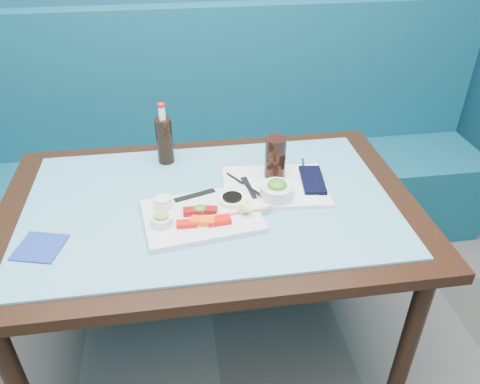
{
  "coord_description": "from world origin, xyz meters",
  "views": [
    {
      "loc": [
        -0.09,
        0.16,
        1.66
      ],
      "look_at": [
        0.1,
        1.43,
        0.8
      ],
      "focal_mm": 35.0,
      "sensor_mm": 36.0,
      "label": 1
    }
  ],
  "objects": [
    {
      "name": "dining_table",
      "position": [
        0.0,
        1.45,
        0.67
      ],
      "size": [
        1.4,
        0.9,
        0.75
      ],
      "color": "black",
      "rests_on": "ground"
    },
    {
      "name": "navy_pouch",
      "position": [
        0.37,
        1.5,
        0.78
      ],
      "size": [
        0.1,
        0.18,
        0.01
      ],
      "primitive_type": "cube",
      "rotation": [
        0.0,
        0.0,
        -0.13
      ],
      "color": "black",
      "rests_on": "serving_tray"
    },
    {
      "name": "serving_tray",
      "position": [
        0.24,
        1.5,
        0.76
      ],
      "size": [
        0.38,
        0.3,
        0.01
      ],
      "primitive_type": "cube",
      "rotation": [
        0.0,
        0.0,
        -0.08
      ],
      "color": "silver",
      "rests_on": "glass_top"
    },
    {
      "name": "ramekin_wasabi",
      "position": [
        -0.16,
        1.32,
        0.79
      ],
      "size": [
        0.08,
        0.08,
        0.03
      ],
      "primitive_type": "cylinder",
      "rotation": [
        0.0,
        0.0,
        -0.16
      ],
      "color": "white",
      "rests_on": "sashimi_plate"
    },
    {
      "name": "soy_fill",
      "position": [
        0.07,
        1.41,
        0.8
      ],
      "size": [
        0.07,
        0.07,
        0.01
      ],
      "primitive_type": "cylinder",
      "rotation": [
        0.0,
        0.0,
        -0.15
      ],
      "color": "black",
      "rests_on": "soy_dish"
    },
    {
      "name": "paper_placemat",
      "position": [
        0.24,
        1.5,
        0.77
      ],
      "size": [
        0.35,
        0.29,
        0.0
      ],
      "primitive_type": "cube",
      "rotation": [
        0.0,
        0.0,
        -0.27
      ],
      "color": "silver",
      "rests_on": "serving_tray"
    },
    {
      "name": "salmon_right",
      "position": [
        0.02,
        1.3,
        0.79
      ],
      "size": [
        0.08,
        0.04,
        0.02
      ],
      "primitive_type": "cube",
      "rotation": [
        0.0,
        0.0,
        0.11
      ],
      "color": "red",
      "rests_on": "sashimi_plate"
    },
    {
      "name": "wasabi_fill",
      "position": [
        -0.16,
        1.32,
        0.81
      ],
      "size": [
        0.06,
        0.06,
        0.01
      ],
      "primitive_type": "cylinder",
      "rotation": [
        0.0,
        0.0,
        -0.42
      ],
      "color": "#80A736",
      "rests_on": "ramekin_wasabi"
    },
    {
      "name": "fork",
      "position": [
        0.36,
        1.6,
        0.78
      ],
      "size": [
        0.03,
        0.09,
        0.01
      ],
      "primitive_type": "cylinder",
      "rotation": [
        1.57,
        0.0,
        -0.22
      ],
      "color": "white",
      "rests_on": "serving_tray"
    },
    {
      "name": "chopstick_sleeve",
      "position": [
        -0.05,
        1.46,
        0.78
      ],
      "size": [
        0.14,
        0.07,
        0.0
      ],
      "primitive_type": "cube",
      "rotation": [
        0.0,
        0.0,
        0.31
      ],
      "color": "black",
      "rests_on": "sashimi_plate"
    },
    {
      "name": "tuna_left",
      "position": [
        -0.06,
        1.36,
        0.79
      ],
      "size": [
        0.06,
        0.03,
        0.02
      ],
      "primitive_type": "cube",
      "rotation": [
        0.0,
        0.0,
        0.01
      ],
      "color": "maroon",
      "rests_on": "sashimi_plate"
    },
    {
      "name": "cola_glass",
      "position": [
        0.25,
        1.55,
        0.85
      ],
      "size": [
        0.08,
        0.08,
        0.15
      ],
      "primitive_type": "cylinder",
      "rotation": [
        0.0,
        0.0,
        0.15
      ],
      "color": "black",
      "rests_on": "serving_tray"
    },
    {
      "name": "ramekin_ginger",
      "position": [
        -0.15,
        1.41,
        0.79
      ],
      "size": [
        0.08,
        0.08,
        0.02
      ],
      "primitive_type": "cylinder",
      "rotation": [
        0.0,
        0.0,
        -0.37
      ],
      "color": "white",
      "rests_on": "sashimi_plate"
    },
    {
      "name": "seaweed_bowl",
      "position": [
        0.23,
        1.42,
        0.79
      ],
      "size": [
        0.14,
        0.14,
        0.04
      ],
      "primitive_type": "cylinder",
      "rotation": [
        0.0,
        0.0,
        0.39
      ],
      "color": "silver",
      "rests_on": "serving_tray"
    },
    {
      "name": "wooden_chopstick_b",
      "position": [
        0.09,
        1.34,
        0.78
      ],
      "size": [
        0.22,
        0.04,
        0.01
      ],
      "primitive_type": "cylinder",
      "rotation": [
        1.57,
        0.0,
        -1.41
      ],
      "color": "tan",
      "rests_on": "sashimi_plate"
    },
    {
      "name": "salmon_left",
      "position": [
        -0.08,
        1.3,
        0.78
      ],
      "size": [
        0.06,
        0.03,
        0.02
      ],
      "primitive_type": "cube",
      "rotation": [
        0.0,
        0.0,
        -0.04
      ],
      "color": "red",
      "rests_on": "sashimi_plate"
    },
    {
      "name": "black_chopstick_a",
      "position": [
        0.14,
        1.49,
        0.77
      ],
      "size": [
        0.12,
        0.2,
        0.01
      ],
      "primitive_type": "cylinder",
      "rotation": [
        1.57,
        0.0,
        0.51
      ],
      "color": "black",
      "rests_on": "serving_tray"
    },
    {
      "name": "cola_bottle_cap",
      "position": [
        -0.14,
        1.74,
        0.99
      ],
      "size": [
        0.03,
        0.03,
        0.01
      ],
      "primitive_type": "cylinder",
      "rotation": [
        0.0,
        0.0,
        0.24
      ],
      "color": "red",
      "rests_on": "cola_bottle_neck"
    },
    {
      "name": "cola_bottle_body",
      "position": [
        -0.14,
        1.74,
        0.85
      ],
      "size": [
        0.07,
        0.07,
        0.18
      ],
      "primitive_type": "cylinder",
      "rotation": [
        0.0,
        0.0,
        0.11
      ],
      "color": "black",
      "rests_on": "glass_top"
    },
    {
      "name": "lemon_wedge",
      "position": [
        0.11,
        1.33,
        0.8
      ],
      "size": [
        0.06,
        0.06,
        0.05
      ],
      "primitive_type": "cone",
      "rotation": [
        1.57,
        0.0,
        0.62
      ],
      "color": "#E4E36C",
      "rests_on": "sashimi_plate"
    },
    {
      "name": "glass_top",
      "position": [
        0.0,
        1.45,
        0.75
      ],
      "size": [
        1.22,
        0.76,
        0.01
      ],
      "primitive_type": "cube",
      "color": "#5899B1",
      "rests_on": "dining_table"
    },
    {
      "name": "wooden_chopstick_a",
      "position": [
        0.08,
        1.34,
        0.78
      ],
      "size": [
        0.22,
        0.02,
        0.01
      ],
      "primitive_type": "cylinder",
      "rotation": [
        1.57,
        0.0,
        -1.51
      ],
      "color": "tan",
      "rests_on": "sashimi_plate"
    },
    {
      "name": "tuna_right",
      "position": [
        -0.01,
        1.36,
        0.78
      ],
      "size": [
        0.06,
        0.04,
        0.02
      ],
      "primitive_type": "cube",
      "rotation": [
        0.0,
        0.0,
        -0.24
      ],
      "color": "maroon",
      "rests_on": "sashimi_plate"
    },
    {
      "name": "booth_bench",
      "position": [
        0.0,
        2.29,
        0.37
      ],
      "size": [
        3.0,
        0.56,
        1.17
      ],
      "color": "#0E4859",
      "rests_on": "ground"
    },
    {
      "name": "black_chopstick_b",
      "position": [
        0.14,
        1.49,
        0.77
      ],
      "size": [
        0.14,
        0.21,
        0.01
      ],
      "primitive_type": "cylinder",
      "rotation": [
        1.57,
        0.0,
        0.56
      ],
      "color": "black",
      "rests_on": "serving_tray"
    },
    {
      "name": "tray_sleeve",
      "position": [
        0.14,
        1.49,
        0.77
      ],
      "size": [
        0.04,
        0.14,
        0.0
      ],
      "primitive_type": "cube",
      "rotation": [
        0.0,
        0.0,
        0.11
      ],
      "color": "black",
      "rests_on": "serving_tray"
    },
    {
      "name": "sashimi_plate",
      "position": [
        -0.03,
        1.36,
        0.77
      ],
      "size": [
        0.39,
        0.31,
        0.02
      ],
      "primitive_type": "cube",
      "rotation": [
        0.0,
        0.0,
        0.14
      ],
      "color": "silver",
      "rests_on": "glass_top"
    },
    {
      "name": "seaweed_salad",
      "position": [
        0.23,
        1.42,
        0.82
      ],
      "size": [
        0.08,
        0.08,
        0.03
      ],
      "primitive_type": "ellipsoid",
      "rotation": [
        0.0,
        0.0,
        -0.37
      ],
      "color": "#38831E",
      "rests_on": "seaweed_bowl"
    },
    {
      "name": "cola_bottle_neck",
      "position": [
        -0.14,
        1.74,
        0.96
      ],
      "size": [
        0.03,
        0.03,
        0.05
      ],
      "primitive_type": "cylinder",
      "rotation": [
        0.0,
        0.0,
        0.33
      ],
      "color": "white",
      "rests_on": "cola_bottle_body"
    },
    {
      "name": "soy_dish",
      "position": [
        0.07,
        1.41,
        0.79
      ],
      "size": [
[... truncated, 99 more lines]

